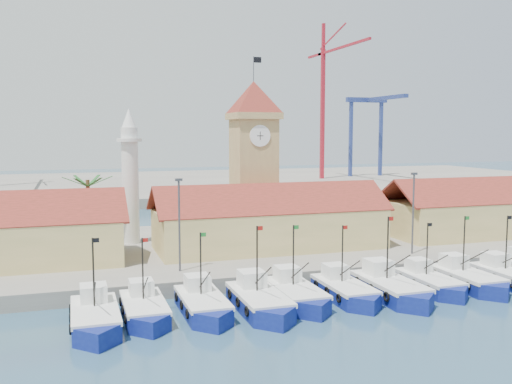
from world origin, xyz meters
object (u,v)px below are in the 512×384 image
object	(u,v)px
clock_tower	(254,156)
minaret	(130,176)
boat_5	(346,292)
boat_0	(95,320)

from	to	relation	value
clock_tower	minaret	xyz separation A→B (m)	(-15.00, 2.00, -2.23)
minaret	clock_tower	bearing A→B (deg)	-7.61
boat_5	boat_0	bearing A→B (deg)	-177.27
clock_tower	minaret	size ratio (longest dim) A/B	1.39
boat_5	minaret	bearing A→B (deg)	122.94
boat_0	minaret	distance (m)	28.16
boat_5	clock_tower	world-z (taller)	clock_tower
boat_0	minaret	size ratio (longest dim) A/B	0.59
clock_tower	boat_0	bearing A→B (deg)	-130.14
boat_5	clock_tower	bearing A→B (deg)	93.15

